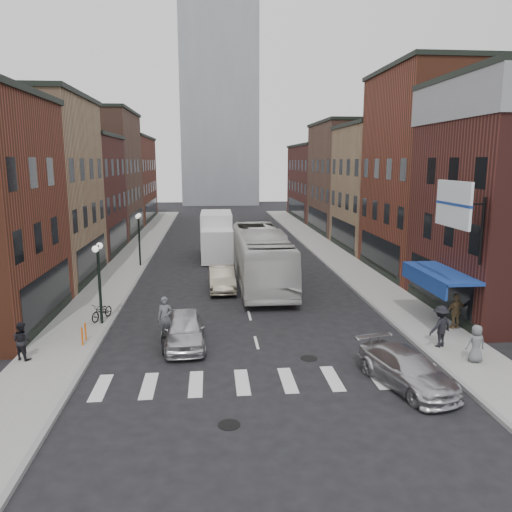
{
  "coord_description": "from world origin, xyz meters",
  "views": [
    {
      "loc": [
        -1.96,
        -20.18,
        8.03
      ],
      "look_at": [
        0.54,
        7.15,
        2.79
      ],
      "focal_mm": 35.0,
      "sensor_mm": 36.0,
      "label": 1
    }
  ],
  "objects_px": {
    "bike_rack": "(84,334)",
    "transit_bus": "(261,257)",
    "sedan_left_far": "(222,279)",
    "ped_right_b": "(456,311)",
    "curb_car": "(407,369)",
    "ped_left_solo": "(22,341)",
    "motorcycle_rider": "(165,325)",
    "ped_right_a": "(440,326)",
    "streetlamp_far": "(139,230)",
    "streetlamp_near": "(99,269)",
    "box_truck": "(217,236)",
    "billboard_sign": "(455,206)",
    "parked_bicycle": "(102,311)",
    "sedan_left_near": "(184,329)",
    "ped_right_c": "(476,344)"
  },
  "relations": [
    {
      "from": "bike_rack",
      "to": "box_truck",
      "type": "xyz_separation_m",
      "value": [
        6.13,
        20.34,
        1.28
      ]
    },
    {
      "from": "transit_bus",
      "to": "ped_right_a",
      "type": "distance_m",
      "value": 14.08
    },
    {
      "from": "streetlamp_far",
      "to": "parked_bicycle",
      "type": "distance_m",
      "value": 13.61
    },
    {
      "from": "ped_right_c",
      "to": "parked_bicycle",
      "type": "bearing_deg",
      "value": -23.59
    },
    {
      "from": "sedan_left_far",
      "to": "parked_bicycle",
      "type": "height_order",
      "value": "sedan_left_far"
    },
    {
      "from": "streetlamp_near",
      "to": "billboard_sign",
      "type": "bearing_deg",
      "value": -12.35
    },
    {
      "from": "curb_car",
      "to": "ped_right_b",
      "type": "bearing_deg",
      "value": 33.92
    },
    {
      "from": "billboard_sign",
      "to": "box_truck",
      "type": "distance_m",
      "value": 23.81
    },
    {
      "from": "streetlamp_near",
      "to": "bike_rack",
      "type": "height_order",
      "value": "streetlamp_near"
    },
    {
      "from": "streetlamp_near",
      "to": "ped_right_c",
      "type": "xyz_separation_m",
      "value": [
        15.85,
        -6.3,
        -2.0
      ]
    },
    {
      "from": "bike_rack",
      "to": "streetlamp_near",
      "type": "bearing_deg",
      "value": 85.76
    },
    {
      "from": "ped_right_a",
      "to": "billboard_sign",
      "type": "bearing_deg",
      "value": -151.64
    },
    {
      "from": "transit_bus",
      "to": "curb_car",
      "type": "bearing_deg",
      "value": -76.89
    },
    {
      "from": "billboard_sign",
      "to": "streetlamp_far",
      "type": "distance_m",
      "value": 23.92
    },
    {
      "from": "sedan_left_far",
      "to": "ped_right_c",
      "type": "distance_m",
      "value": 16.09
    },
    {
      "from": "curb_car",
      "to": "parked_bicycle",
      "type": "relative_size",
      "value": 2.77
    },
    {
      "from": "streetlamp_near",
      "to": "motorcycle_rider",
      "type": "distance_m",
      "value": 5.13
    },
    {
      "from": "motorcycle_rider",
      "to": "ped_left_solo",
      "type": "relative_size",
      "value": 1.49
    },
    {
      "from": "sedan_left_far",
      "to": "transit_bus",
      "type": "bearing_deg",
      "value": 27.47
    },
    {
      "from": "streetlamp_far",
      "to": "bike_rack",
      "type": "relative_size",
      "value": 5.14
    },
    {
      "from": "ped_right_b",
      "to": "streetlamp_far",
      "type": "bearing_deg",
      "value": -55.95
    },
    {
      "from": "streetlamp_near",
      "to": "ped_right_c",
      "type": "distance_m",
      "value": 17.17
    },
    {
      "from": "bike_rack",
      "to": "transit_bus",
      "type": "distance_m",
      "value": 13.92
    },
    {
      "from": "streetlamp_far",
      "to": "parked_bicycle",
      "type": "xyz_separation_m",
      "value": [
        -0.1,
        -13.41,
        -2.34
      ]
    },
    {
      "from": "sedan_left_far",
      "to": "ped_right_b",
      "type": "bearing_deg",
      "value": -40.24
    },
    {
      "from": "ped_right_a",
      "to": "sedan_left_far",
      "type": "bearing_deg",
      "value": -75.02
    },
    {
      "from": "billboard_sign",
      "to": "motorcycle_rider",
      "type": "xyz_separation_m",
      "value": [
        -12.56,
        0.14,
        -5.04
      ]
    },
    {
      "from": "sedan_left_near",
      "to": "bike_rack",
      "type": "bearing_deg",
      "value": 172.22
    },
    {
      "from": "bike_rack",
      "to": "sedan_left_far",
      "type": "relative_size",
      "value": 0.18
    },
    {
      "from": "box_truck",
      "to": "bike_rack",
      "type": "bearing_deg",
      "value": -106.11
    },
    {
      "from": "billboard_sign",
      "to": "transit_bus",
      "type": "relative_size",
      "value": 0.28
    },
    {
      "from": "streetlamp_far",
      "to": "bike_rack",
      "type": "xyz_separation_m",
      "value": [
        -0.2,
        -16.7,
        -2.36
      ]
    },
    {
      "from": "transit_bus",
      "to": "curb_car",
      "type": "relative_size",
      "value": 2.92
    },
    {
      "from": "sedan_left_far",
      "to": "ped_right_b",
      "type": "xyz_separation_m",
      "value": [
        10.91,
        -8.83,
        0.26
      ]
    },
    {
      "from": "billboard_sign",
      "to": "bike_rack",
      "type": "distance_m",
      "value": 17.14
    },
    {
      "from": "billboard_sign",
      "to": "ped_right_a",
      "type": "relative_size",
      "value": 2.04
    },
    {
      "from": "transit_bus",
      "to": "motorcycle_rider",
      "type": "bearing_deg",
      "value": -115.16
    },
    {
      "from": "streetlamp_far",
      "to": "streetlamp_near",
      "type": "bearing_deg",
      "value": -90.0
    },
    {
      "from": "ped_right_b",
      "to": "parked_bicycle",
      "type": "bearing_deg",
      "value": -21.83
    },
    {
      "from": "transit_bus",
      "to": "box_truck",
      "type": "bearing_deg",
      "value": 105.87
    },
    {
      "from": "sedan_left_far",
      "to": "ped_right_b",
      "type": "height_order",
      "value": "ped_right_b"
    },
    {
      "from": "box_truck",
      "to": "ped_left_solo",
      "type": "height_order",
      "value": "box_truck"
    },
    {
      "from": "bike_rack",
      "to": "parked_bicycle",
      "type": "xyz_separation_m",
      "value": [
        0.1,
        3.29,
        0.03
      ]
    },
    {
      "from": "bike_rack",
      "to": "motorcycle_rider",
      "type": "bearing_deg",
      "value": -10.35
    },
    {
      "from": "streetlamp_far",
      "to": "motorcycle_rider",
      "type": "xyz_separation_m",
      "value": [
        3.42,
        -17.36,
        -1.82
      ]
    },
    {
      "from": "curb_car",
      "to": "ped_left_solo",
      "type": "distance_m",
      "value": 15.01
    },
    {
      "from": "sedan_left_far",
      "to": "parked_bicycle",
      "type": "xyz_separation_m",
      "value": [
        -6.19,
        -5.89,
        -0.17
      ]
    },
    {
      "from": "curb_car",
      "to": "ped_right_a",
      "type": "bearing_deg",
      "value": 33.62
    },
    {
      "from": "box_truck",
      "to": "transit_bus",
      "type": "height_order",
      "value": "box_truck"
    },
    {
      "from": "motorcycle_rider",
      "to": "parked_bicycle",
      "type": "relative_size",
      "value": 1.44
    }
  ]
}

